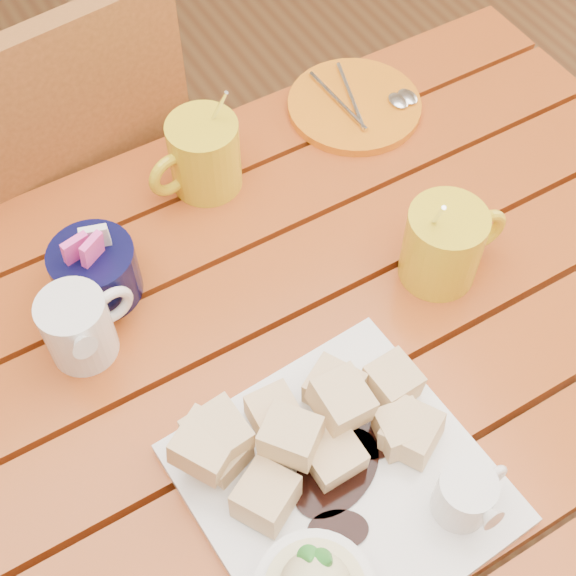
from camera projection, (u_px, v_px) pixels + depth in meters
ground at (289, 560)px, 1.51m from camera, size 5.00×5.00×0.00m
table at (290, 410)px, 0.98m from camera, size 1.20×0.79×0.75m
dessert_plate at (332, 495)px, 0.77m from camera, size 0.30×0.30×0.11m
coffee_mug_left at (203, 155)px, 1.00m from camera, size 0.13×0.09×0.15m
coffee_mug_right at (445, 244)px, 0.92m from camera, size 0.13×0.09×0.15m
cream_pitcher at (80, 326)px, 0.87m from camera, size 0.11×0.09×0.09m
sugar_caddy at (95, 271)px, 0.92m from camera, size 0.10×0.10×0.11m
orange_saucer at (356, 105)px, 1.12m from camera, size 0.19×0.19×0.02m
chair_far at (39, 222)px, 1.28m from camera, size 0.50×0.50×0.96m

